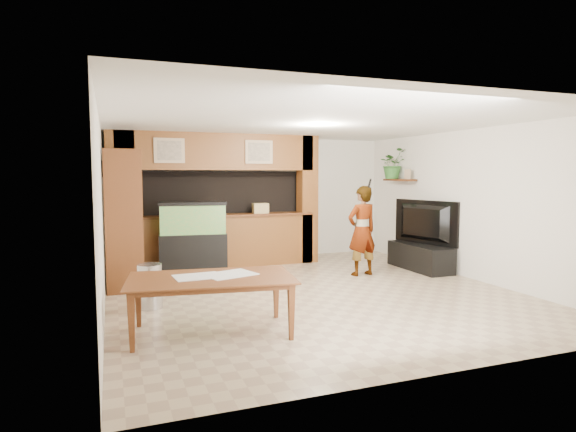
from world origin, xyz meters
name	(u,v)px	position (x,y,z in m)	size (l,w,h in m)	color
floor	(311,292)	(0.00, 0.00, 0.00)	(6.50, 6.50, 0.00)	tan
ceiling	(312,122)	(0.00, 0.00, 2.60)	(6.50, 6.50, 0.00)	white
wall_back	(252,198)	(0.00, 3.25, 1.30)	(6.00, 6.00, 0.00)	silver
wall_left	(102,214)	(-3.00, 0.00, 1.30)	(6.50, 6.50, 0.00)	silver
wall_right	(470,204)	(3.00, 0.00, 1.30)	(6.50, 6.50, 0.00)	silver
partition	(215,200)	(-0.95, 2.64, 1.31)	(4.20, 0.99, 2.60)	brown
wall_clock	(104,169)	(-2.97, 1.00, 1.90)	(0.05, 0.25, 0.25)	black
wall_shelf	(400,180)	(2.85, 1.95, 1.70)	(0.25, 0.90, 0.04)	#5C2C15
pantry_cabinet	(123,220)	(-2.70, 1.29, 1.10)	(0.55, 0.90, 2.20)	#5C2C15
trash_can	(150,286)	(-2.42, -0.06, 0.30)	(0.33, 0.33, 0.61)	#B2B2B7
aquarium	(193,239)	(-1.50, 1.95, 0.65)	(1.20, 0.45, 1.33)	black
tv_stand	(420,257)	(2.65, 0.91, 0.24)	(0.53, 1.45, 0.48)	black
television	(421,223)	(2.65, 0.91, 0.90)	(1.46, 0.19, 0.84)	black
photo_frame	(408,174)	(2.85, 1.66, 1.82)	(0.03, 0.15, 0.20)	tan
potted_plant	(393,164)	(2.82, 2.18, 2.04)	(0.58, 0.51, 0.65)	#306C2B
person	(362,231)	(1.34, 0.83, 0.81)	(0.59, 0.39, 1.61)	tan
microphone	(370,183)	(1.39, 0.67, 1.66)	(0.04, 0.04, 0.16)	black
dining_table	(212,306)	(-1.84, -1.42, 0.33)	(1.86, 1.04, 0.65)	#5C2C15
newspaper_a	(198,276)	(-1.98, -1.32, 0.66)	(0.53, 0.38, 0.01)	silver
newspaper_b	(229,274)	(-1.61, -1.33, 0.66)	(0.57, 0.41, 0.01)	silver
counter_box	(260,208)	(-0.07, 2.45, 1.14)	(0.30, 0.20, 0.20)	tan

